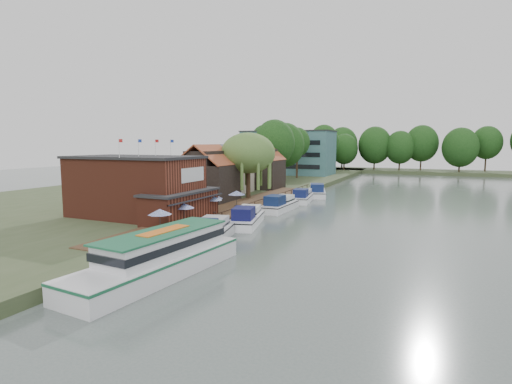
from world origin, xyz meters
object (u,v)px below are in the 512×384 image
at_px(hotel_block, 288,152).
at_px(cruiser_2, 280,202).
at_px(cottage_c, 263,166).
at_px(umbrella_3, 214,204).
at_px(umbrella_2, 213,205).
at_px(pub, 148,187).
at_px(cottage_b, 222,169).
at_px(umbrella_1, 184,214).
at_px(cottage_a, 207,173).
at_px(cruiser_3, 302,195).
at_px(swan, 187,251).
at_px(cruiser_4, 317,189).
at_px(willow, 248,166).
at_px(umbrella_4, 237,200).
at_px(cruiser_1, 247,215).
at_px(umbrella_0, 160,221).
at_px(cruiser_0, 208,230).
at_px(tour_boat, 157,254).

xyz_separation_m(hotel_block, cruiser_2, (18.23, -54.55, -5.93)).
bearing_deg(cottage_c, umbrella_3, -78.67).
bearing_deg(umbrella_2, pub, -147.83).
distance_m(cottage_b, umbrella_2, 23.60).
bearing_deg(umbrella_1, cottage_a, 113.60).
height_order(umbrella_1, cruiser_3, umbrella_1).
height_order(pub, umbrella_3, pub).
relative_size(cottage_a, swan, 19.55).
distance_m(cruiser_3, cruiser_4, 7.77).
relative_size(willow, umbrella_2, 4.39).
distance_m(umbrella_1, umbrella_4, 12.14).
height_order(willow, umbrella_4, willow).
xyz_separation_m(hotel_block, willow, (11.50, -51.00, -0.94)).
xyz_separation_m(cottage_a, umbrella_1, (7.60, -17.40, -2.96)).
bearing_deg(cottage_b, cruiser_1, -54.17).
xyz_separation_m(cottage_a, cruiser_2, (11.23, 1.45, -4.03)).
distance_m(pub, umbrella_3, 8.16).
distance_m(umbrella_0, umbrella_4, 16.27).
distance_m(hotel_block, cottage_a, 56.47).
distance_m(umbrella_0, umbrella_3, 11.84).
bearing_deg(umbrella_0, cottage_a, 109.53).
bearing_deg(umbrella_1, swan, -54.18).
distance_m(cottage_b, cruiser_3, 15.17).
height_order(umbrella_0, cruiser_2, umbrella_0).
relative_size(cruiser_0, swan, 24.23).
height_order(umbrella_0, umbrella_4, same).
bearing_deg(cruiser_1, pub, -167.53).
xyz_separation_m(umbrella_2, umbrella_3, (-0.60, 1.27, 0.00)).
bearing_deg(umbrella_2, umbrella_1, -87.81).
distance_m(tour_boat, swan, 6.43).
bearing_deg(cottage_b, umbrella_4, -55.14).
xyz_separation_m(cottage_c, umbrella_2, (6.36, -30.00, -2.96)).
bearing_deg(cruiser_1, cottage_a, 125.05).
height_order(cottage_b, swan, cottage_b).
distance_m(cruiser_2, cruiser_3, 9.85).
xyz_separation_m(pub, cruiser_3, (10.55, 26.29, -3.48)).
distance_m(cruiser_0, swan, 4.13).
bearing_deg(cruiser_2, tour_boat, -85.68).
height_order(pub, umbrella_4, pub).
bearing_deg(cruiser_2, swan, -88.33).
bearing_deg(umbrella_4, cruiser_3, 76.70).
relative_size(cottage_b, umbrella_2, 4.04).
distance_m(pub, hotel_block, 71.49).
bearing_deg(pub, tour_boat, -49.13).
bearing_deg(pub, umbrella_3, 42.49).
height_order(cottage_c, cruiser_0, cottage_c).
xyz_separation_m(umbrella_1, cruiser_3, (3.95, 28.69, -1.12)).
bearing_deg(tour_boat, pub, 135.67).
height_order(cottage_c, willow, willow).
height_order(cottage_a, umbrella_0, cottage_a).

